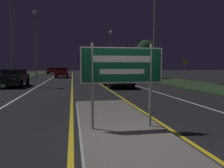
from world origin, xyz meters
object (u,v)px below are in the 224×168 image
car_receding_2 (96,72)px  car_approaching_0 (14,77)px  highway_sign (122,69)px  car_receding_3 (91,71)px  car_receding_1 (129,73)px  warning_sign (185,69)px  car_approaching_2 (52,70)px  car_approaching_1 (62,72)px  streetlight_right_near (155,4)px  car_receding_0 (118,78)px  streetlight_left_near (11,13)px  streetlight_left_far (35,36)px  streetlight_right_far (111,44)px

car_receding_2 → car_approaching_0: (-8.45, -15.74, -0.01)m
highway_sign → car_receding_3: bearing=86.5°
car_receding_1 → warning_sign: (4.15, -6.81, 0.67)m
car_approaching_2 → car_approaching_1: bearing=-79.7°
streetlight_right_near → car_receding_0: streetlight_right_near is taller
streetlight_left_near → car_receding_2: 18.29m
car_approaching_0 → car_receding_0: bearing=-13.2°
car_approaching_0 → warning_sign: warning_sign is taller
car_receding_3 → car_approaching_0: bearing=-108.7°
streetlight_right_near → streetlight_left_near: bearing=-176.1°
streetlight_left_near → car_approaching_0: (0.13, -0.50, -5.37)m
streetlight_right_near → car_receding_0: 8.88m
car_receding_3 → car_approaching_1: 11.71m
streetlight_left_far → car_receding_2: (8.69, 2.57, -5.08)m
streetlight_right_near → streetlight_right_far: (-0.34, 23.06, -1.53)m
car_receding_0 → car_receding_3: (-0.00, 26.89, 0.01)m
highway_sign → streetlight_right_far: size_ratio=0.25×
streetlight_left_far → car_receding_0: streetlight_left_far is taller
car_receding_3 → car_approaching_2: bearing=148.1°
streetlight_left_near → streetlight_left_far: size_ratio=0.94×
streetlight_left_far → streetlight_right_near: size_ratio=0.84×
car_approaching_0 → warning_sign: size_ratio=1.78×
streetlight_right_far → streetlight_right_near: bearing=-89.2°
car_receding_1 → car_approaching_2: size_ratio=1.19×
car_approaching_2 → car_receding_0: bearing=-75.8°
streetlight_left_near → car_receding_3: 26.42m
streetlight_left_far → streetlight_right_far: 16.97m
car_receding_2 → car_receding_3: size_ratio=0.94×
streetlight_right_far → car_receding_2: (-3.99, -8.69, -5.41)m
streetlight_right_far → car_receding_1: size_ratio=1.80×
car_receding_3 → warning_sign: (7.80, -23.36, 0.70)m
car_receding_1 → car_approaching_2: (-11.70, 21.56, -0.04)m
streetlight_left_far → car_receding_0: 18.20m
car_receding_2 → streetlight_right_far: bearing=65.3°
car_receding_1 → warning_sign: warning_sign is taller
streetlight_right_far → car_approaching_1: (-9.22, -10.01, -5.41)m
car_receding_0 → car_approaching_1: car_approaching_1 is taller
car_receding_1 → car_approaching_1: 10.75m
streetlight_right_far → car_approaching_1: size_ratio=2.15×
warning_sign → car_receding_0: bearing=-155.7°
streetlight_right_far → warning_sign: streetlight_right_far is taller
streetlight_right_far → car_receding_2: 10.99m
highway_sign → car_approaching_1: bearing=95.8°
streetlight_left_far → car_approaching_1: (3.46, 1.26, -5.08)m
streetlight_right_far → car_receding_3: bearing=173.2°
car_approaching_0 → warning_sign: 16.34m
car_approaching_0 → warning_sign: (16.25, 1.55, 0.68)m
streetlight_right_near → streetlight_right_far: bearing=90.8°
streetlight_left_far → streetlight_right_near: bearing=-42.2°
car_receding_3 → car_approaching_0: size_ratio=1.15×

